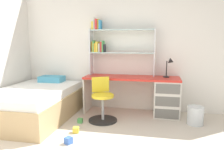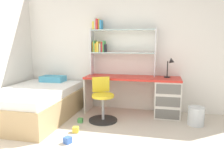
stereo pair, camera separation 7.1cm
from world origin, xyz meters
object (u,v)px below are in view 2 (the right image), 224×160
Objects in this scene: swivel_chair at (103,104)px; toy_block_yellow_1 at (76,130)px; desk at (157,94)px; bookshelf_hutch at (113,43)px; toy_block_blue_0 at (68,140)px; desk_lamp at (171,65)px; bed_platform at (36,103)px; toy_block_green_2 at (80,120)px; waste_bin at (196,116)px.

toy_block_yellow_1 is at bearing -113.87° from swivel_chair.
desk is 20.78× the size of toy_block_yellow_1.
bookshelf_hutch reaches higher than toy_block_blue_0.
bookshelf_hutch is at bearing 174.50° from desk_lamp.
bed_platform is (-2.22, -0.66, -0.13)m from desk.
bed_platform is (-2.46, -0.71, -0.71)m from desk_lamp.
toy_block_blue_0 is 1.19× the size of toy_block_green_2.
toy_block_green_2 is at bearing -153.60° from desk_lamp.
desk_lamp is 2.12m from toy_block_yellow_1.
toy_block_blue_0 is (-1.43, -1.57, -0.95)m from desk_lamp.
waste_bin is at bearing -43.85° from desk_lamp.
desk reaches higher than bed_platform.
desk reaches higher than toy_block_blue_0.
toy_block_yellow_1 is 1.13× the size of toy_block_green_2.
waste_bin is (1.59, -0.54, -1.25)m from bookshelf_hutch.
toy_block_blue_0 is 0.38m from toy_block_yellow_1.
bookshelf_hutch is (-0.92, 0.16, 0.99)m from desk.
desk_lamp is 4.85× the size of toy_block_green_2.
desk is 1.55m from toy_block_green_2.
swivel_chair is (-0.96, -0.52, -0.11)m from desk.
swivel_chair is 0.49m from toy_block_green_2.
desk is 19.74× the size of toy_block_blue_0.
desk_lamp is 1.98m from toy_block_green_2.
desk is 1.98m from toy_block_blue_0.
desk_lamp is at bearing 47.69° from toy_block_blue_0.
desk_lamp reaches higher than bed_platform.
bookshelf_hutch is 16.70× the size of toy_block_green_2.
bed_platform is 1.12m from toy_block_yellow_1.
swivel_chair is at bearing -174.98° from waste_bin.
swivel_chair is at bearing 66.13° from toy_block_yellow_1.
waste_bin reaches higher than toy_block_blue_0.
bookshelf_hutch reaches higher than desk.
toy_block_blue_0 is at bearing -132.31° from desk_lamp.
bed_platform is 20.15× the size of toy_block_blue_0.
bookshelf_hutch is at bearing 86.23° from swivel_chair.
toy_block_green_2 is (-0.40, -0.88, -1.37)m from bookshelf_hutch.
swivel_chair reaches higher than waste_bin.
desk is at bearing 28.62° from toy_block_green_2.
toy_block_blue_0 is at bearing -99.61° from bookshelf_hutch.
bookshelf_hutch is 1.29m from swivel_chair.
swivel_chair is 8.34× the size of toy_block_blue_0.
desk_lamp is 1.20× the size of waste_bin.
desk_lamp reaches higher than desk.
toy_block_green_2 is at bearing 98.45° from toy_block_blue_0.
desk reaches higher than toy_block_yellow_1.
toy_block_yellow_1 is at bearing -140.92° from desk_lamp.
desk_lamp is at bearing 136.15° from waste_bin.
bookshelf_hutch reaches higher than waste_bin.
swivel_chair is 1.07m from toy_block_blue_0.
waste_bin reaches higher than toy_block_yellow_1.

